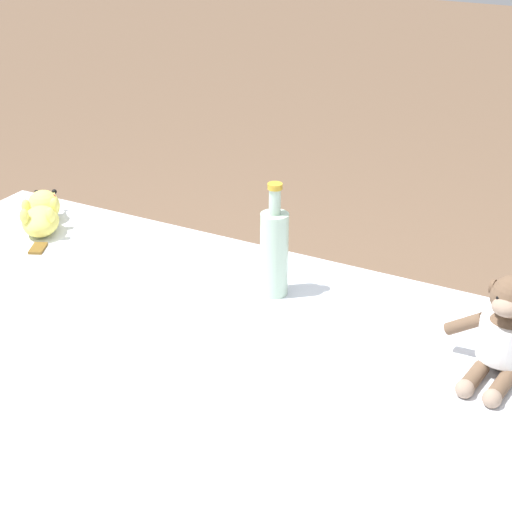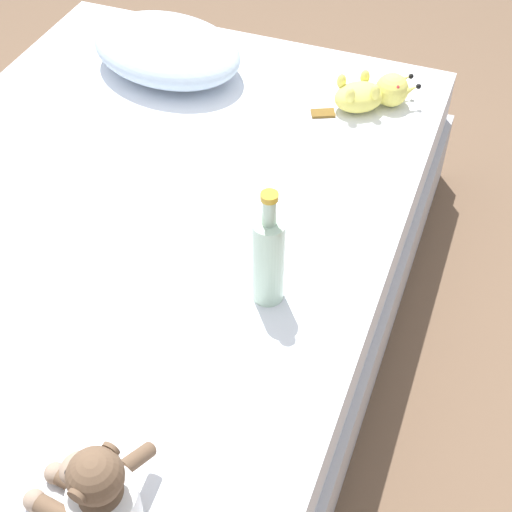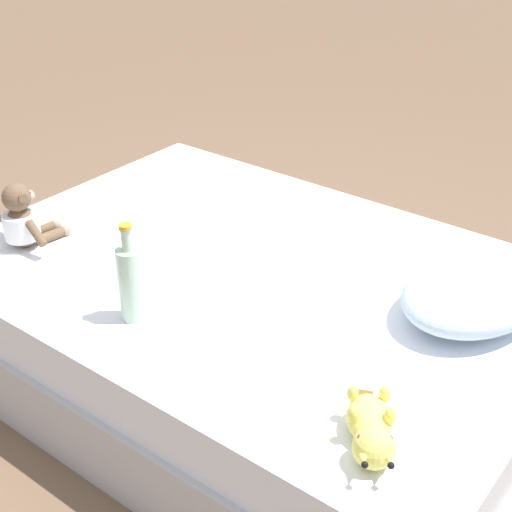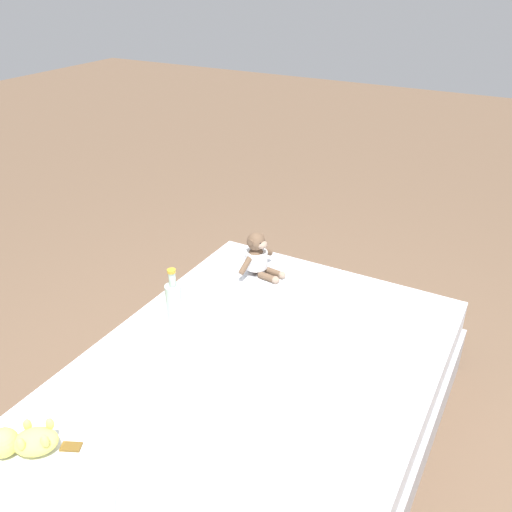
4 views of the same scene
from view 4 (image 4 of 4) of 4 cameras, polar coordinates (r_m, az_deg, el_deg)
name	(u,v)px [view 4 (image 4 of 4)]	position (r m, az deg, el deg)	size (l,w,h in m)	color
ground_plane	(248,452)	(2.54, -0.81, -19.94)	(16.00, 16.00, 0.00)	brown
bed	(248,416)	(2.38, -0.85, -16.50)	(1.41, 2.01, 0.44)	#B2B2B7
plush_monkey	(258,257)	(2.84, 0.18, -0.13)	(0.24, 0.29, 0.24)	brown
plush_yellow_creature	(22,442)	(2.07, -23.43, -17.51)	(0.30, 0.23, 0.10)	#EAE066
glass_bottle	(174,306)	(2.43, -8.59, -5.21)	(0.07, 0.07, 0.31)	#B2D1B7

